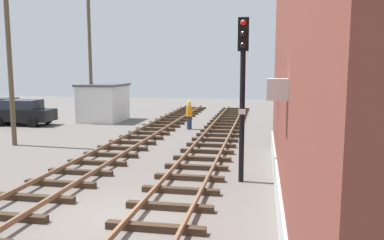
{
  "coord_description": "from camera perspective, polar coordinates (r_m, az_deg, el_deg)",
  "views": [
    {
      "loc": [
        3.63,
        -9.53,
        3.97
      ],
      "look_at": [
        0.5,
        7.64,
        1.62
      ],
      "focal_mm": 36.64,
      "sensor_mm": 36.0,
      "label": 1
    }
  ],
  "objects": [
    {
      "name": "utility_pole_near",
      "position": [
        21.8,
        -25.03,
        7.95
      ],
      "size": [
        1.8,
        0.24,
        8.31
      ],
      "color": "brown",
      "rests_on": "ground"
    },
    {
      "name": "track_centre",
      "position": [
        12.23,
        -23.73,
        -11.29
      ],
      "size": [
        2.5,
        56.28,
        0.32
      ],
      "color": "#38281C",
      "rests_on": "ground"
    },
    {
      "name": "track_near_building",
      "position": [
        10.57,
        -4.25,
        -13.65
      ],
      "size": [
        2.5,
        56.28,
        0.32
      ],
      "color": "#38281C",
      "rests_on": "ground"
    },
    {
      "name": "utility_pole_far",
      "position": [
        29.21,
        -14.63,
        9.22
      ],
      "size": [
        1.8,
        0.24,
        9.38
      ],
      "color": "brown",
      "rests_on": "ground"
    },
    {
      "name": "parked_car_black",
      "position": [
        29.44,
        -23.4,
        1.05
      ],
      "size": [
        4.2,
        2.04,
        1.76
      ],
      "color": "black",
      "rests_on": "ground"
    },
    {
      "name": "control_hut",
      "position": [
        29.92,
        -12.75,
        2.53
      ],
      "size": [
        3.0,
        3.8,
        2.76
      ],
      "color": "silver",
      "rests_on": "ground"
    },
    {
      "name": "ground_plane",
      "position": [
        10.94,
        -10.09,
        -13.72
      ],
      "size": [
        80.0,
        80.0,
        0.0
      ],
      "primitive_type": "plane",
      "color": "#605B56"
    },
    {
      "name": "track_worker_foreground",
      "position": [
        25.17,
        -0.4,
        0.73
      ],
      "size": [
        0.4,
        0.4,
        1.87
      ],
      "color": "#262D4C",
      "rests_on": "ground"
    },
    {
      "name": "signal_mast",
      "position": [
        13.4,
        7.38,
        5.64
      ],
      "size": [
        0.36,
        0.4,
        5.61
      ],
      "color": "black",
      "rests_on": "ground"
    }
  ]
}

